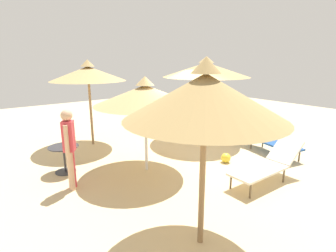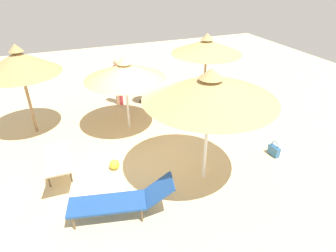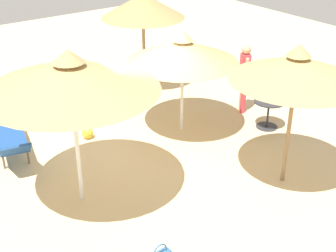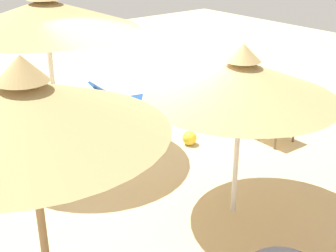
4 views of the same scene
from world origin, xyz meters
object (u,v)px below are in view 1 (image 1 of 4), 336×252
at_px(parasol_umbrella_near_left, 205,97).
at_px(person_standing_far_right, 69,145).
at_px(parasol_umbrella_edge, 88,74).
at_px(lounge_chair_far_left, 268,164).
at_px(parasol_umbrella_front, 145,95).
at_px(lounge_chair_center, 266,138).
at_px(beach_ball, 226,158).
at_px(parasol_umbrella_back, 206,70).
at_px(handbag, 163,122).
at_px(side_table_round, 64,154).

xyz_separation_m(parasol_umbrella_near_left, person_standing_far_right, (2.99, 0.99, -1.27)).
bearing_deg(parasol_umbrella_edge, lounge_chair_far_left, -157.76).
bearing_deg(parasol_umbrella_front, person_standing_far_right, 86.03).
distance_m(lounge_chair_center, beach_ball, 1.70).
bearing_deg(parasol_umbrella_back, parasol_umbrella_near_left, 134.33).
distance_m(parasol_umbrella_front, lounge_chair_far_left, 3.30).
bearing_deg(person_standing_far_right, parasol_umbrella_front, -93.97).
bearing_deg(parasol_umbrella_near_left, handbag, -32.05).
bearing_deg(parasol_umbrella_front, handbag, -41.96).
bearing_deg(parasol_umbrella_front, lounge_chair_center, -106.65).
relative_size(parasol_umbrella_back, person_standing_far_right, 1.68).
relative_size(lounge_chair_far_left, beach_ball, 7.83).
height_order(parasol_umbrella_front, lounge_chair_center, parasol_umbrella_front).
height_order(lounge_chair_far_left, person_standing_far_right, person_standing_far_right).
relative_size(side_table_round, beach_ball, 2.75).
height_order(parasol_umbrella_back, parasol_umbrella_near_left, parasol_umbrella_back).
bearing_deg(lounge_chair_center, person_standing_far_right, 77.50).
relative_size(parasol_umbrella_back, lounge_chair_far_left, 1.43).
distance_m(parasol_umbrella_edge, handbag, 4.01).
relative_size(lounge_chair_center, lounge_chair_far_left, 1.11).
bearing_deg(parasol_umbrella_back, parasol_umbrella_front, 108.95).
relative_size(parasol_umbrella_edge, handbag, 5.95).
bearing_deg(lounge_chair_center, side_table_round, 67.58).
xyz_separation_m(lounge_chair_center, side_table_round, (2.22, 5.39, 0.04)).
bearing_deg(side_table_round, parasol_umbrella_back, -90.39).
height_order(parasol_umbrella_edge, lounge_chair_center, parasol_umbrella_edge).
relative_size(parasol_umbrella_edge, lounge_chair_far_left, 1.34).
height_order(parasol_umbrella_back, parasol_umbrella_edge, parasol_umbrella_back).
bearing_deg(lounge_chair_center, parasol_umbrella_near_left, 111.27).
relative_size(parasol_umbrella_back, lounge_chair_center, 1.29).
xyz_separation_m(parasol_umbrella_front, beach_ball, (-0.94, -2.00, -1.81)).
height_order(parasol_umbrella_near_left, lounge_chair_center, parasol_umbrella_near_left).
height_order(parasol_umbrella_near_left, lounge_chair_far_left, parasol_umbrella_near_left).
bearing_deg(lounge_chair_center, parasol_umbrella_back, 12.49).
bearing_deg(lounge_chair_far_left, parasol_umbrella_edge, 22.24).
relative_size(handbag, side_table_round, 0.64).
bearing_deg(parasol_umbrella_front, parasol_umbrella_near_left, 163.17).
height_order(parasol_umbrella_back, parasol_umbrella_front, parasol_umbrella_back).
height_order(parasol_umbrella_front, parasol_umbrella_near_left, parasol_umbrella_near_left).
xyz_separation_m(lounge_chair_far_left, beach_ball, (1.36, -0.16, -0.30)).
relative_size(parasol_umbrella_back, beach_ball, 11.24).
xyz_separation_m(parasol_umbrella_back, person_standing_far_right, (-0.96, 5.04, -1.42)).
height_order(person_standing_far_right, side_table_round, person_standing_far_right).
xyz_separation_m(person_standing_far_right, handbag, (3.27, -4.91, -0.85)).
bearing_deg(handbag, beach_ball, 166.37).
height_order(lounge_chair_center, side_table_round, lounge_chair_center).
relative_size(person_standing_far_right, side_table_round, 2.44).
bearing_deg(parasol_umbrella_near_left, side_table_round, 12.07).
bearing_deg(parasol_umbrella_edge, beach_ball, -149.14).
distance_m(parasol_umbrella_edge, person_standing_far_right, 3.44).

